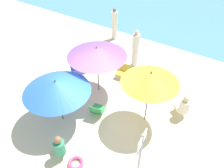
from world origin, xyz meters
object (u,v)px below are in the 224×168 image
Objects in this scene: person_c at (114,24)px; warning_sign at (140,154)px; person_b at (136,48)px; swim_ring at (76,163)px; umbrella_blue at (56,86)px; umbrella_yellow at (151,78)px; beach_chair_b at (97,110)px; umbrella_purple at (97,52)px; person_d at (184,106)px; beach_chair_a at (64,87)px; beach_chair_d at (123,71)px; person_a at (59,146)px; beach_chair_c at (78,69)px.

warning_sign is (4.91, -6.49, 0.52)m from person_c.
person_b reaches higher than swim_ring.
umbrella_yellow is at bearing 33.31° from umbrella_blue.
umbrella_purple is at bearing 19.93° from beach_chair_b.
umbrella_blue is at bearing 72.00° from person_d.
beach_chair_a is 0.37× the size of person_c.
beach_chair_d is at bearing -4.60° from beach_chair_b.
person_d reaches higher than beach_chair_b.
umbrella_yellow is 3.36m from person_a.
person_b is 2.67m from person_c.
warning_sign is at bearing 31.24° from beach_chair_d.
person_c is 6.14m from person_d.
person_d reaches higher than beach_chair_d.
person_c is (-1.65, 5.90, -0.66)m from umbrella_blue.
beach_chair_d is 0.27× the size of warning_sign.
person_a is 5.46m from person_b.
person_b is (-0.04, 1.06, 0.58)m from beach_chair_d.
person_a is at bearing -152.00° from person_b.
swim_ring is at bearing -168.79° from warning_sign.
person_a is at bearing -118.06° from umbrella_yellow.
beach_chair_b is at bearing 41.48° from umbrella_blue.
umbrella_yellow is at bearing -75.90° from beach_chair_b.
umbrella_purple reaches higher than person_a.
person_b reaches higher than beach_chair_c.
umbrella_blue is 1.72m from beach_chair_b.
umbrella_purple reaches higher than beach_chair_c.
beach_chair_d is 1.22× the size of swim_ring.
umbrella_blue is 2.28× the size of person_a.
beach_chair_c is (-0.30, 1.21, 0.03)m from beach_chair_a.
person_c is at bearing 117.04° from beach_chair_c.
beach_chair_a is 0.99× the size of beach_chair_b.
umbrella_purple is 3.58m from person_d.
person_a is at bearing -72.11° from beach_chair_a.
umbrella_blue is at bearing -146.69° from umbrella_yellow.
person_b is (0.34, 2.35, -0.91)m from umbrella_purple.
beach_chair_b is at bearing -150.33° from person_b.
person_a is (0.45, -4.36, 0.17)m from beach_chair_d.
umbrella_blue is 1.23× the size of person_b.
person_d is (4.31, 1.42, 0.17)m from beach_chair_a.
beach_chair_c reaches higher than beach_chair_a.
umbrella_purple is 1.98m from umbrella_blue.
beach_chair_d is (0.38, 1.29, -1.49)m from umbrella_purple.
umbrella_yellow reaches higher than beach_chair_c.
warning_sign is (2.35, -1.39, 1.09)m from beach_chair_b.
umbrella_blue is 3.36× the size of beach_chair_b.
umbrella_yellow reaches higher than beach_chair_b.
warning_sign reaches higher than beach_chair_b.
umbrella_blue is 1.26× the size of person_c.
person_c is (-0.46, 3.64, 0.53)m from beach_chair_c.
umbrella_yellow reaches higher than swim_ring.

